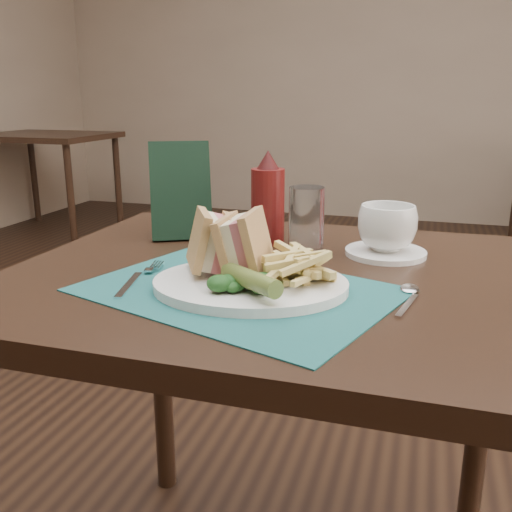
% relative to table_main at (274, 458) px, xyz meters
% --- Properties ---
extents(floor, '(7.00, 7.00, 0.00)m').
position_rel_table_main_xyz_m(floor, '(0.00, 0.50, -0.38)').
color(floor, black).
rests_on(floor, ground).
extents(wall_back, '(6.00, 0.00, 6.00)m').
position_rel_table_main_xyz_m(wall_back, '(0.00, 4.00, -0.38)').
color(wall_back, gray).
rests_on(wall_back, ground).
extents(table_main, '(0.90, 0.75, 0.75)m').
position_rel_table_main_xyz_m(table_main, '(0.00, 0.00, 0.00)').
color(table_main, black).
rests_on(table_main, ground).
extents(table_bg_left, '(0.90, 0.75, 0.75)m').
position_rel_table_main_xyz_m(table_bg_left, '(-2.50, 2.75, 0.00)').
color(table_bg_left, black).
rests_on(table_bg_left, ground).
extents(placemat, '(0.53, 0.45, 0.00)m').
position_rel_table_main_xyz_m(placemat, '(-0.03, -0.12, 0.38)').
color(placemat, '#1A5353').
rests_on(placemat, table_main).
extents(plate, '(0.34, 0.29, 0.01)m').
position_rel_table_main_xyz_m(plate, '(-0.01, -0.11, 0.38)').
color(plate, white).
rests_on(plate, placemat).
extents(sandwich_half_a, '(0.11, 0.12, 0.10)m').
position_rel_table_main_xyz_m(sandwich_half_a, '(-0.10, -0.10, 0.44)').
color(sandwich_half_a, tan).
rests_on(sandwich_half_a, plate).
extents(sandwich_half_b, '(0.08, 0.10, 0.10)m').
position_rel_table_main_xyz_m(sandwich_half_b, '(-0.05, -0.09, 0.44)').
color(sandwich_half_b, tan).
rests_on(sandwich_half_b, plate).
extents(kale_garnish, '(0.11, 0.08, 0.03)m').
position_rel_table_main_xyz_m(kale_garnish, '(-0.00, -0.16, 0.41)').
color(kale_garnish, '#153B16').
rests_on(kale_garnish, plate).
extents(pickle_spear, '(0.11, 0.10, 0.03)m').
position_rel_table_main_xyz_m(pickle_spear, '(0.01, -0.17, 0.41)').
color(pickle_spear, '#4E6124').
rests_on(pickle_spear, plate).
extents(fries_pile, '(0.18, 0.20, 0.06)m').
position_rel_table_main_xyz_m(fries_pile, '(0.06, -0.10, 0.42)').
color(fries_pile, tan).
rests_on(fries_pile, plate).
extents(fork, '(0.07, 0.17, 0.01)m').
position_rel_table_main_xyz_m(fork, '(-0.20, -0.12, 0.38)').
color(fork, silver).
rests_on(fork, placemat).
extents(spoon, '(0.06, 0.15, 0.01)m').
position_rel_table_main_xyz_m(spoon, '(0.22, -0.09, 0.38)').
color(spoon, silver).
rests_on(spoon, table_main).
extents(saucer, '(0.18, 0.18, 0.01)m').
position_rel_table_main_xyz_m(saucer, '(0.17, 0.15, 0.38)').
color(saucer, white).
rests_on(saucer, table_main).
extents(coffee_cup, '(0.13, 0.13, 0.09)m').
position_rel_table_main_xyz_m(coffee_cup, '(0.17, 0.15, 0.43)').
color(coffee_cup, white).
rests_on(coffee_cup, saucer).
extents(drinking_glass, '(0.07, 0.07, 0.13)m').
position_rel_table_main_xyz_m(drinking_glass, '(0.03, 0.10, 0.44)').
color(drinking_glass, white).
rests_on(drinking_glass, table_main).
extents(ketchup_bottle, '(0.07, 0.07, 0.19)m').
position_rel_table_main_xyz_m(ketchup_bottle, '(-0.06, 0.17, 0.47)').
color(ketchup_bottle, '#57100F').
rests_on(ketchup_bottle, table_main).
extents(check_presenter, '(0.14, 0.12, 0.20)m').
position_rel_table_main_xyz_m(check_presenter, '(-0.25, 0.17, 0.47)').
color(check_presenter, black).
rests_on(check_presenter, table_main).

